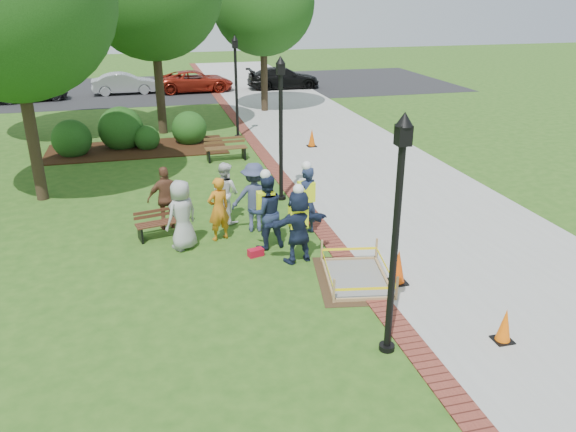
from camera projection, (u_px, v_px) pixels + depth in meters
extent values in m
plane|color=#285116|center=(279.00, 280.00, 12.42)|extent=(100.00, 100.00, 0.00)
cube|color=#9E9E99|center=(343.00, 149.00, 22.54)|extent=(6.00, 60.00, 0.02)
cube|color=maroon|center=(263.00, 154.00, 21.80)|extent=(0.50, 60.00, 0.03)
cube|color=#381E0F|center=(137.00, 149.00, 22.51)|extent=(7.00, 3.00, 0.05)
cube|color=black|center=(184.00, 88.00, 36.68)|extent=(36.00, 12.00, 0.01)
cube|color=#47331E|center=(356.00, 279.00, 12.41)|extent=(2.07, 2.56, 0.01)
cube|color=gray|center=(356.00, 279.00, 12.41)|extent=(1.49, 1.98, 0.04)
cube|color=tan|center=(356.00, 278.00, 12.40)|extent=(1.63, 2.12, 0.08)
cube|color=tan|center=(357.00, 268.00, 12.31)|extent=(1.67, 2.15, 0.55)
cube|color=yellow|center=(357.00, 267.00, 12.30)|extent=(1.61, 2.10, 0.06)
cube|color=#572F1E|center=(162.00, 222.00, 14.41)|extent=(1.38, 0.66, 0.04)
cube|color=#572F1E|center=(159.00, 212.00, 14.51)|extent=(1.30, 0.32, 0.21)
cube|color=black|center=(163.00, 230.00, 14.49)|extent=(1.27, 0.69, 0.39)
cube|color=brown|center=(226.00, 148.00, 20.95)|extent=(1.57, 0.52, 0.04)
cube|color=brown|center=(224.00, 140.00, 21.08)|extent=(1.55, 0.11, 0.25)
cube|color=black|center=(226.00, 154.00, 21.04)|extent=(1.43, 0.58, 0.46)
cube|color=black|center=(502.00, 340.00, 10.22)|extent=(0.34, 0.34, 0.05)
cone|color=#FA6507|center=(505.00, 325.00, 10.09)|extent=(0.27, 0.27, 0.63)
cube|color=black|center=(397.00, 282.00, 12.25)|extent=(0.41, 0.41, 0.05)
cone|color=#E04707|center=(398.00, 266.00, 12.10)|extent=(0.32, 0.32, 0.75)
cube|color=black|center=(312.00, 146.00, 22.92)|extent=(0.37, 0.37, 0.05)
cone|color=#DB5506|center=(312.00, 137.00, 22.79)|extent=(0.29, 0.29, 0.68)
cube|color=#AD0D24|center=(256.00, 252.00, 13.49)|extent=(0.41, 0.29, 0.18)
cylinder|color=black|center=(394.00, 253.00, 9.29)|extent=(0.12, 0.12, 3.80)
cube|color=black|center=(403.00, 135.00, 8.55)|extent=(0.22, 0.22, 0.32)
cone|color=black|center=(405.00, 119.00, 8.45)|extent=(0.28, 0.28, 0.22)
cylinder|color=black|center=(387.00, 347.00, 9.99)|extent=(0.28, 0.28, 0.10)
cylinder|color=black|center=(281.00, 138.00, 16.48)|extent=(0.12, 0.12, 3.80)
cube|color=black|center=(281.00, 69.00, 15.74)|extent=(0.22, 0.22, 0.32)
cone|color=black|center=(281.00, 60.00, 15.64)|extent=(0.28, 0.28, 0.22)
cylinder|color=black|center=(281.00, 198.00, 17.18)|extent=(0.28, 0.28, 0.10)
cylinder|color=black|center=(236.00, 93.00, 23.67)|extent=(0.12, 0.12, 3.80)
cube|color=black|center=(235.00, 44.00, 22.93)|extent=(0.22, 0.22, 0.32)
cone|color=black|center=(235.00, 38.00, 22.83)|extent=(0.28, 0.28, 0.22)
cylinder|color=black|center=(238.00, 136.00, 24.37)|extent=(0.28, 0.28, 0.10)
cylinder|color=#3D2D1E|center=(30.00, 121.00, 16.31)|extent=(0.34, 0.34, 4.80)
cylinder|color=#3D2D1E|center=(159.00, 76.00, 24.23)|extent=(0.38, 0.38, 5.00)
cylinder|color=#3D2D1E|center=(264.00, 68.00, 28.97)|extent=(0.35, 0.35, 4.41)
sphere|color=#1A4212|center=(263.00, 3.00, 27.79)|extent=(5.12, 5.12, 5.12)
cylinder|color=#3D2D1E|center=(20.00, 78.00, 22.74)|extent=(0.36, 0.36, 5.27)
sphere|color=#1A4212|center=(74.00, 155.00, 21.75)|extent=(1.50, 1.50, 1.50)
sphere|color=#1A4212|center=(123.00, 147.00, 22.84)|extent=(1.79, 1.79, 1.79)
sphere|color=#1A4212|center=(148.00, 149.00, 22.63)|extent=(1.03, 1.03, 1.03)
sphere|color=#1A4212|center=(190.00, 143.00, 23.49)|extent=(1.44, 1.44, 1.44)
sphere|color=#1A4212|center=(127.00, 146.00, 23.04)|extent=(0.91, 0.91, 0.91)
imported|color=#9C9C9C|center=(182.00, 215.00, 13.62)|extent=(0.67, 0.62, 1.76)
imported|color=#C97117|center=(219.00, 209.00, 14.12)|extent=(0.62, 0.51, 1.66)
imported|color=silver|center=(225.00, 192.00, 15.26)|extent=(0.60, 0.64, 1.68)
imported|color=brown|center=(166.00, 198.00, 14.78)|extent=(0.60, 0.44, 1.71)
imported|color=#373E60|center=(254.00, 197.00, 14.64)|extent=(0.64, 0.45, 1.85)
imported|color=#1A2745|center=(298.00, 226.00, 12.96)|extent=(0.63, 0.47, 1.76)
cube|color=#D0E613|center=(298.00, 216.00, 12.86)|extent=(0.42, 0.26, 0.52)
sphere|color=white|center=(298.00, 189.00, 12.62)|extent=(0.25, 0.25, 0.25)
imported|color=#1C2649|center=(306.00, 201.00, 14.43)|extent=(0.69, 0.60, 1.83)
cube|color=#D0E613|center=(306.00, 191.00, 14.33)|extent=(0.42, 0.26, 0.52)
sphere|color=white|center=(307.00, 166.00, 14.08)|extent=(0.25, 0.25, 0.25)
imported|color=#152339|center=(266.00, 212.00, 13.65)|extent=(0.65, 0.47, 1.87)
cube|color=#D0E613|center=(266.00, 202.00, 13.55)|extent=(0.42, 0.26, 0.52)
sphere|color=white|center=(265.00, 174.00, 13.29)|extent=(0.25, 0.25, 0.25)
imported|color=#29292B|center=(31.00, 101.00, 32.27)|extent=(3.04, 5.07, 1.54)
imported|color=#B4B3B9|center=(126.00, 94.00, 34.58)|extent=(2.06, 4.36, 1.40)
imported|color=#A02214|center=(196.00, 92.00, 35.33)|extent=(2.09, 4.46, 1.43)
imported|color=black|center=(283.00, 89.00, 36.48)|extent=(1.96, 4.51, 1.47)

